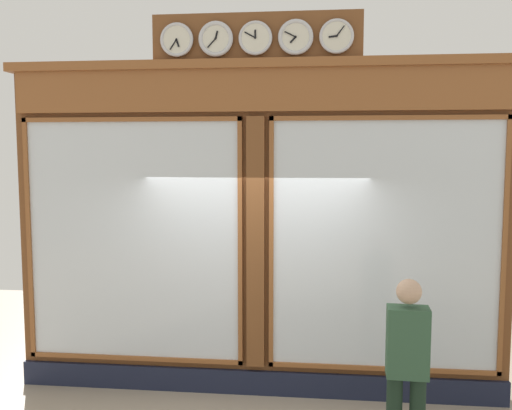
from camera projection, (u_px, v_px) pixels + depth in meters
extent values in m
cube|color=brown|center=(257.00, 234.00, 6.37)|extent=(5.59, 0.30, 3.69)
cube|color=#191E33|center=(256.00, 382.00, 6.37)|extent=(5.59, 0.08, 0.28)
cube|color=brown|center=(256.00, 90.00, 6.03)|extent=(5.48, 0.08, 0.47)
cube|color=brown|center=(256.00, 64.00, 6.02)|extent=(5.71, 0.20, 0.10)
cube|color=silver|center=(385.00, 246.00, 6.06)|extent=(2.45, 0.02, 2.72)
cube|color=brown|center=(388.00, 118.00, 5.91)|extent=(2.55, 0.04, 0.05)
cube|color=brown|center=(382.00, 368.00, 6.18)|extent=(2.55, 0.04, 0.05)
cube|color=brown|center=(504.00, 248.00, 5.91)|extent=(0.05, 0.04, 2.82)
cube|color=brown|center=(271.00, 244.00, 6.18)|extent=(0.05, 0.04, 2.82)
cube|color=silver|center=(133.00, 241.00, 6.37)|extent=(2.45, 0.02, 2.72)
cube|color=brown|center=(130.00, 119.00, 6.22)|extent=(2.55, 0.04, 0.05)
cube|color=brown|center=(135.00, 358.00, 6.49)|extent=(2.55, 0.04, 0.05)
cube|color=brown|center=(29.00, 239.00, 6.49)|extent=(0.05, 0.04, 2.82)
cube|color=brown|center=(240.00, 243.00, 6.22)|extent=(0.05, 0.04, 2.82)
cube|color=brown|center=(256.00, 243.00, 6.20)|extent=(0.20, 0.10, 2.82)
cube|color=brown|center=(256.00, 39.00, 6.03)|extent=(2.30, 0.06, 0.57)
cylinder|color=silver|center=(337.00, 36.00, 5.86)|extent=(0.31, 0.02, 0.31)
torus|color=silver|center=(337.00, 36.00, 5.86)|extent=(0.37, 0.03, 0.37)
cube|color=black|center=(333.00, 36.00, 5.85)|extent=(0.08, 0.01, 0.03)
cube|color=black|center=(340.00, 31.00, 5.84)|extent=(0.09, 0.01, 0.11)
sphere|color=black|center=(337.00, 36.00, 5.84)|extent=(0.02, 0.02, 0.02)
cylinder|color=silver|center=(296.00, 37.00, 5.91)|extent=(0.31, 0.02, 0.31)
torus|color=silver|center=(296.00, 37.00, 5.90)|extent=(0.38, 0.05, 0.38)
cube|color=black|center=(293.00, 40.00, 5.90)|extent=(0.07, 0.01, 0.07)
cube|color=black|center=(290.00, 34.00, 5.90)|extent=(0.12, 0.01, 0.07)
sphere|color=black|center=(296.00, 37.00, 5.89)|extent=(0.02, 0.02, 0.02)
cylinder|color=silver|center=(255.00, 38.00, 5.95)|extent=(0.31, 0.02, 0.31)
torus|color=silver|center=(255.00, 38.00, 5.95)|extent=(0.37, 0.03, 0.37)
cube|color=black|center=(255.00, 34.00, 5.94)|extent=(0.02, 0.01, 0.08)
cube|color=black|center=(250.00, 35.00, 5.94)|extent=(0.12, 0.01, 0.07)
sphere|color=black|center=(255.00, 38.00, 5.94)|extent=(0.02, 0.02, 0.02)
cylinder|color=silver|center=(216.00, 39.00, 6.00)|extent=(0.31, 0.02, 0.31)
torus|color=silver|center=(216.00, 39.00, 6.00)|extent=(0.38, 0.05, 0.38)
cube|color=black|center=(216.00, 35.00, 5.98)|extent=(0.04, 0.01, 0.09)
cube|color=black|center=(211.00, 43.00, 6.00)|extent=(0.10, 0.01, 0.10)
sphere|color=black|center=(215.00, 39.00, 5.98)|extent=(0.02, 0.02, 0.02)
cylinder|color=silver|center=(177.00, 40.00, 6.05)|extent=(0.31, 0.02, 0.31)
torus|color=silver|center=(177.00, 40.00, 6.04)|extent=(0.37, 0.04, 0.37)
cube|color=black|center=(178.00, 43.00, 6.04)|extent=(0.04, 0.01, 0.08)
cube|color=black|center=(173.00, 45.00, 6.04)|extent=(0.08, 0.01, 0.11)
sphere|color=black|center=(176.00, 39.00, 6.03)|extent=(0.02, 0.02, 0.02)
cube|color=#33563D|center=(408.00, 342.00, 4.84)|extent=(0.37, 0.24, 0.62)
sphere|color=tan|center=(409.00, 292.00, 4.79)|extent=(0.22, 0.22, 0.22)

